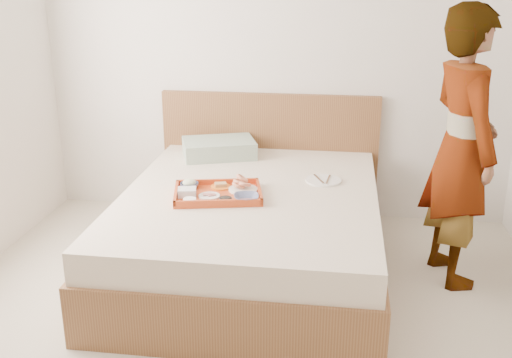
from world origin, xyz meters
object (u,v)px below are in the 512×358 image
Objects in this scene: person at (462,148)px; tray at (218,193)px; bed at (250,231)px; dinner_plate at (323,180)px.

tray is at bearing 82.09° from person.
person is at bearing -4.21° from tray.
tray reaches higher than bed.
person is (1.24, 0.09, 0.57)m from bed.
dinner_plate is 0.87m from person.
tray is at bearing -149.65° from dinner_plate.
bed is 1.37m from person.
dinner_plate is 0.14× the size of person.
bed is 0.58m from dinner_plate.
bed is at bearing 78.28° from person.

